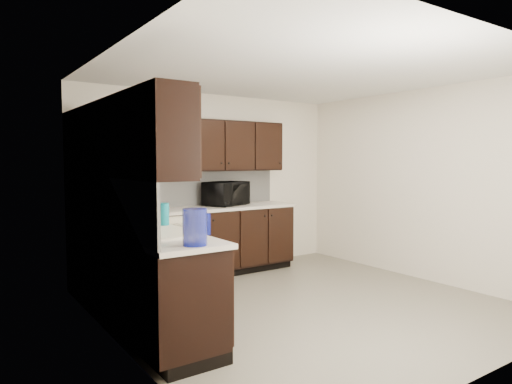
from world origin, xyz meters
The scene contains 20 objects.
floor centered at (0.00, 0.00, 0.00)m, with size 4.00×4.00×0.00m, color gray.
ceiling centered at (0.00, 0.00, 2.50)m, with size 4.00×4.00×0.00m, color white.
wall_back centered at (0.00, 2.00, 1.25)m, with size 4.00×0.02×2.50m, color beige.
wall_left centered at (-2.00, 0.00, 1.25)m, with size 0.02×4.00×2.50m, color beige.
wall_right centered at (2.00, 0.00, 1.25)m, with size 0.02×4.00×2.50m, color beige.
wall_front centered at (0.00, -2.00, 1.25)m, with size 4.00×0.02×2.50m, color beige.
lower_cabinets centered at (-1.01, 1.11, 0.41)m, with size 3.00×2.80×0.90m.
countertop centered at (-1.01, 1.11, 0.92)m, with size 3.03×2.83×0.04m.
backsplash centered at (-1.22, 1.32, 1.18)m, with size 3.00×2.80×0.48m.
upper_cabinets centered at (-1.10, 1.20, 1.77)m, with size 3.00×2.80×0.70m.
dishwasher centered at (-0.70, 1.41, 0.55)m, with size 0.58×0.04×0.78m.
sink centered at (-1.68, -0.01, 0.88)m, with size 0.54×0.82×0.42m.
microwave centered at (0.07, 1.75, 1.11)m, with size 0.60×0.40×0.33m, color black.
soap_bottle_a centered at (-1.55, 0.67, 1.03)m, with size 0.08×0.08×0.17m, color gray.
soap_bottle_b centered at (-1.86, -0.16, 1.07)m, with size 0.10×0.10×0.25m, color gray.
toaster_oven centered at (-1.75, 1.71, 1.05)m, with size 0.35×0.26×0.22m, color silver.
storage_bin centered at (-1.62, 1.35, 1.03)m, with size 0.48×0.35×0.19m, color white.
blue_pitcher centered at (-1.67, -0.70, 1.08)m, with size 0.18×0.18×0.27m, color navy.
teal_tumbler centered at (-1.49, 0.30, 1.05)m, with size 0.10×0.10×0.23m, color #0C7886.
paper_towel_roll centered at (-1.54, 1.06, 1.10)m, with size 0.15×0.15×0.33m, color white.
Camera 1 is at (-3.20, -3.70, 1.57)m, focal length 32.00 mm.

